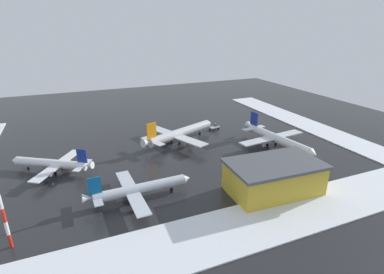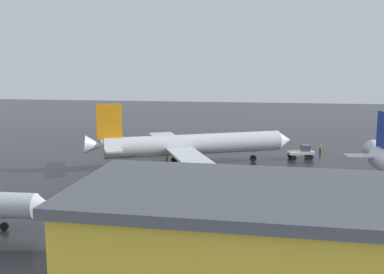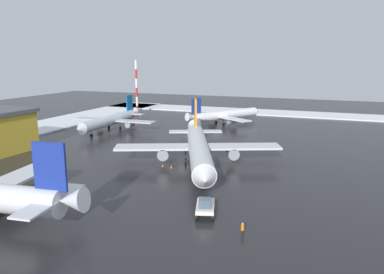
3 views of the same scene
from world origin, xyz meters
name	(u,v)px [view 3 (image 3 of 3)]	position (x,y,z in m)	size (l,w,h in m)	color
ground_plane	(185,157)	(0.00, 0.00, 0.00)	(240.00, 240.00, 0.00)	#232326
snow_bank_left	(255,112)	(-67.00, 0.00, 0.18)	(14.00, 116.00, 0.35)	white
airplane_foreground_jet	(199,148)	(5.94, 5.11, 3.58)	(34.70, 29.41, 10.83)	silver
airplane_parked_portside	(111,120)	(-18.32, -28.85, 2.83)	(28.82, 23.86, 8.57)	silver
airplane_distant_tail	(224,115)	(-39.08, -3.28, 2.73)	(24.57, 21.09, 8.27)	white
pushback_tug	(205,206)	(25.32, 13.10, 1.28)	(5.04, 3.43, 2.50)	silver
ground_crew_by_nose_gear	(243,229)	(29.24, 18.73, 0.97)	(0.36, 0.36, 1.71)	black
ground_crew_beside_wing	(201,157)	(2.12, 4.32, 0.97)	(0.36, 0.36, 1.71)	black
antenna_mast	(137,88)	(-46.78, -36.76, 9.26)	(0.70, 0.70, 18.52)	red
traffic_cone_near_nose	(163,165)	(7.90, -1.01, 0.28)	(0.36, 0.36, 0.55)	orange
traffic_cone_mid_line	(171,167)	(8.00, 0.75, 0.28)	(0.36, 0.36, 0.55)	orange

